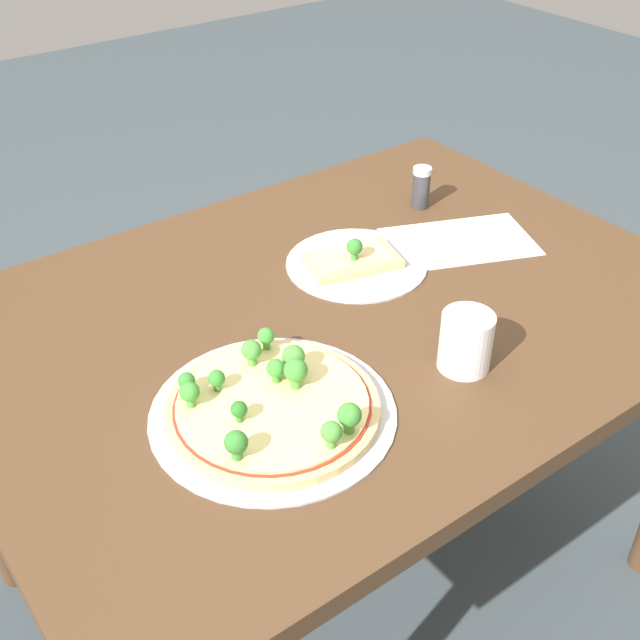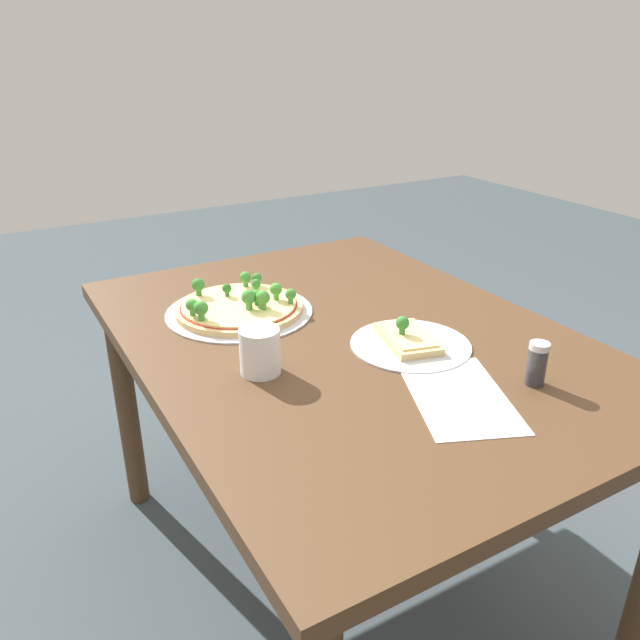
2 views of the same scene
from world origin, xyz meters
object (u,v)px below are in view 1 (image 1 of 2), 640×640
(pizza_tray_whole, at_px, (273,405))
(pizza_tray_slice, at_px, (354,261))
(drinking_cup, at_px, (466,341))
(condiment_shaker, at_px, (421,187))
(dining_table, at_px, (335,347))

(pizza_tray_whole, distance_m, pizza_tray_slice, 0.42)
(drinking_cup, distance_m, condiment_shaker, 0.53)
(pizza_tray_slice, height_order, drinking_cup, drinking_cup)
(pizza_tray_slice, bearing_deg, drinking_cup, 81.88)
(drinking_cup, bearing_deg, dining_table, -75.58)
(condiment_shaker, bearing_deg, pizza_tray_slice, 22.19)
(pizza_tray_whole, bearing_deg, condiment_shaker, -149.56)
(pizza_tray_whole, xyz_separation_m, condiment_shaker, (-0.60, -0.35, 0.03))
(pizza_tray_slice, bearing_deg, condiment_shaker, -157.81)
(dining_table, relative_size, drinking_cup, 13.44)
(drinking_cup, bearing_deg, pizza_tray_whole, -15.38)
(pizza_tray_whole, distance_m, condiment_shaker, 0.70)
(pizza_tray_slice, xyz_separation_m, condiment_shaker, (-0.26, -0.10, 0.03))
(pizza_tray_whole, relative_size, pizza_tray_slice, 1.36)
(pizza_tray_slice, relative_size, condiment_shaker, 2.99)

